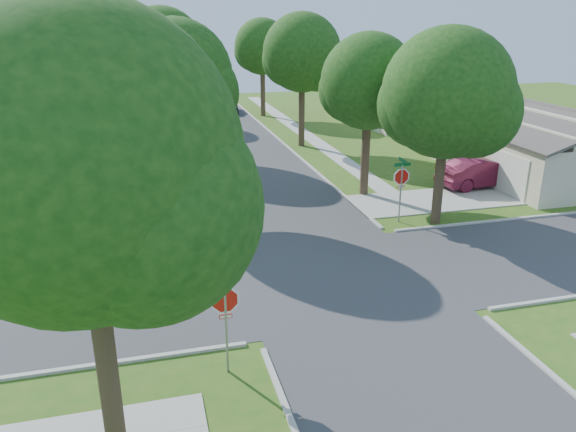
# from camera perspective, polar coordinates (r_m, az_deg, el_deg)

# --- Properties ---
(ground) EXTENTS (100.00, 100.00, 0.00)m
(ground) POSITION_cam_1_polar(r_m,az_deg,el_deg) (20.67, 4.86, -6.17)
(ground) COLOR #2E5818
(ground) RESTS_ON ground
(road_ns) EXTENTS (7.00, 100.00, 0.02)m
(road_ns) POSITION_cam_1_polar(r_m,az_deg,el_deg) (20.67, 4.86, -6.16)
(road_ns) COLOR #333335
(road_ns) RESTS_ON ground
(sidewalk_ne) EXTENTS (1.20, 40.00, 0.04)m
(sidewalk_ne) POSITION_cam_1_polar(r_m,az_deg,el_deg) (46.10, 1.33, 8.62)
(sidewalk_ne) COLOR #9E9B91
(sidewalk_ne) RESTS_ON ground
(sidewalk_nw) EXTENTS (1.20, 40.00, 0.04)m
(sidewalk_nw) POSITION_cam_1_polar(r_m,az_deg,el_deg) (44.38, -14.14, 7.58)
(sidewalk_nw) COLOR #9E9B91
(sidewalk_nw) RESTS_ON ground
(driveway) EXTENTS (8.80, 3.60, 0.05)m
(driveway) POSITION_cam_1_polar(r_m,az_deg,el_deg) (29.80, 14.75, 1.59)
(driveway) COLOR #9E9B91
(driveway) RESTS_ON ground
(stop_sign_sw) EXTENTS (1.05, 0.80, 2.98)m
(stop_sign_sw) POSITION_cam_1_polar(r_m,az_deg,el_deg) (14.66, -6.40, -8.92)
(stop_sign_sw) COLOR gray
(stop_sign_sw) RESTS_ON ground
(stop_sign_ne) EXTENTS (1.05, 0.80, 2.98)m
(stop_sign_ne) POSITION_cam_1_polar(r_m,az_deg,el_deg) (25.74, 11.45, 3.66)
(stop_sign_ne) COLOR gray
(stop_sign_ne) RESTS_ON ground
(tree_e_near) EXTENTS (4.97, 4.80, 8.28)m
(tree_e_near) POSITION_cam_1_polar(r_m,az_deg,el_deg) (28.90, 8.28, 12.93)
(tree_e_near) COLOR #38281C
(tree_e_near) RESTS_ON ground
(tree_e_mid) EXTENTS (5.59, 5.40, 9.21)m
(tree_e_mid) POSITION_cam_1_polar(r_m,az_deg,el_deg) (40.13, 1.52, 15.91)
(tree_e_mid) COLOR #38281C
(tree_e_mid) RESTS_ON ground
(tree_e_far) EXTENTS (5.17, 5.00, 8.72)m
(tree_e_far) POSITION_cam_1_polar(r_m,az_deg,el_deg) (52.73, -2.58, 16.57)
(tree_e_far) COLOR #38281C
(tree_e_far) RESTS_ON ground
(tree_w_near) EXTENTS (5.38, 5.20, 8.97)m
(tree_w_near) POSITION_cam_1_polar(r_m,az_deg,el_deg) (26.67, -11.18, 13.22)
(tree_w_near) COLOR #38281C
(tree_w_near) RESTS_ON ground
(tree_w_mid) EXTENTS (5.80, 5.60, 9.56)m
(tree_w_mid) POSITION_cam_1_polar(r_m,az_deg,el_deg) (38.58, -12.54, 15.66)
(tree_w_mid) COLOR #38281C
(tree_w_mid) RESTS_ON ground
(tree_w_far) EXTENTS (4.76, 4.60, 8.04)m
(tree_w_far) POSITION_cam_1_polar(r_m,az_deg,el_deg) (51.60, -13.22, 15.49)
(tree_w_far) COLOR #38281C
(tree_w_far) RESTS_ON ground
(tree_sw_corner) EXTENTS (6.21, 6.00, 9.55)m
(tree_sw_corner) POSITION_cam_1_polar(r_m,az_deg,el_deg) (10.88, -19.82, 3.76)
(tree_sw_corner) COLOR #38281C
(tree_sw_corner) RESTS_ON ground
(tree_ne_corner) EXTENTS (5.80, 5.60, 8.66)m
(tree_ne_corner) POSITION_cam_1_polar(r_m,az_deg,el_deg) (25.36, 15.94, 11.31)
(tree_ne_corner) COLOR #38281C
(tree_ne_corner) RESTS_ON ground
(house_ne_near) EXTENTS (8.42, 13.60, 4.23)m
(house_ne_near) POSITION_cam_1_polar(r_m,az_deg,el_deg) (36.96, 23.14, 6.55)
(house_ne_near) COLOR #B9B092
(house_ne_near) RESTS_ON ground
(house_ne_far) EXTENTS (8.42, 13.60, 4.23)m
(house_ne_far) POSITION_cam_1_polar(r_m,az_deg,el_deg) (52.09, 11.13, 11.25)
(house_ne_far) COLOR #B9B092
(house_ne_far) RESTS_ON ground
(house_nw_far) EXTENTS (8.42, 13.60, 4.23)m
(house_nw_far) POSITION_cam_1_polar(r_m,az_deg,el_deg) (50.93, -25.76, 9.47)
(house_nw_far) COLOR #B9B092
(house_nw_far) RESTS_ON ground
(car_driveway) EXTENTS (5.10, 2.15, 1.64)m
(car_driveway) POSITION_cam_1_polar(r_m,az_deg,el_deg) (32.73, 19.07, 4.23)
(car_driveway) COLOR #541126
(car_driveway) RESTS_ON ground
(car_curb_east) EXTENTS (2.34, 4.58, 1.49)m
(car_curb_east) POSITION_cam_1_polar(r_m,az_deg,el_deg) (55.28, -6.03, 11.18)
(car_curb_east) COLOR black
(car_curb_east) RESTS_ON ground
(car_curb_west) EXTENTS (2.03, 4.96, 1.44)m
(car_curb_west) POSITION_cam_1_polar(r_m,az_deg,el_deg) (48.85, -10.89, 9.75)
(car_curb_west) COLOR black
(car_curb_west) RESTS_ON ground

